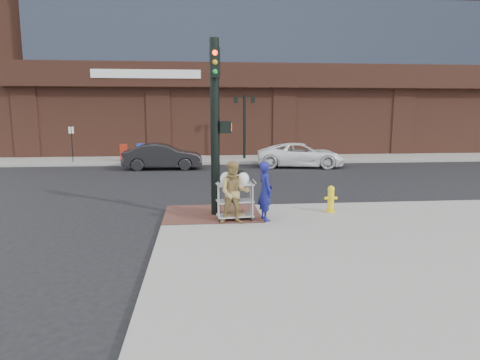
{
  "coord_description": "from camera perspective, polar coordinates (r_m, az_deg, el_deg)",
  "views": [
    {
      "loc": [
        -0.99,
        -11.45,
        3.13
      ],
      "look_at": [
        0.16,
        0.26,
        1.25
      ],
      "focal_mm": 32.0,
      "sensor_mm": 36.0,
      "label": 1
    }
  ],
  "objects": [
    {
      "name": "minivan_white",
      "position": [
        24.69,
        8.13,
        3.32
      ],
      "size": [
        5.3,
        3.19,
        1.38
      ],
      "primitive_type": "imported",
      "rotation": [
        0.0,
        0.0,
        1.38
      ],
      "color": "white",
      "rests_on": "ground"
    },
    {
      "name": "fire_hydrant",
      "position": [
        13.07,
        12.02,
        -2.45
      ],
      "size": [
        0.38,
        0.27,
        0.81
      ],
      "color": "yellow",
      "rests_on": "sidewalk_near"
    },
    {
      "name": "sedan_dark",
      "position": [
        23.86,
        -10.25,
        3.11
      ],
      "size": [
        4.3,
        1.54,
        1.41
      ],
      "primitive_type": "imported",
      "rotation": [
        0.0,
        0.0,
        1.56
      ],
      "color": "black",
      "rests_on": "ground"
    },
    {
      "name": "ground",
      "position": [
        11.91,
        -0.66,
        -6.15
      ],
      "size": [
        220.0,
        220.0,
        0.0
      ],
      "primitive_type": "plane",
      "color": "black",
      "rests_on": "ground"
    },
    {
      "name": "woman_blue",
      "position": [
        11.78,
        3.4,
        -1.49
      ],
      "size": [
        0.49,
        0.66,
        1.64
      ],
      "primitive_type": "imported",
      "rotation": [
        0.0,
        0.0,
        1.75
      ],
      "color": "navy",
      "rests_on": "sidewalk_near"
    },
    {
      "name": "brick_curb_ramp",
      "position": [
        12.71,
        -3.72,
        -4.47
      ],
      "size": [
        2.8,
        2.4,
        0.01
      ],
      "primitive_type": "cube",
      "color": "#562C28",
      "rests_on": "sidewalk_near"
    },
    {
      "name": "pedestrian_tan",
      "position": [
        11.41,
        -0.76,
        -1.7
      ],
      "size": [
        0.87,
        0.71,
        1.69
      ],
      "primitive_type": "imported",
      "rotation": [
        0.0,
        0.0,
        -0.08
      ],
      "color": "#9D824A",
      "rests_on": "sidewalk_near"
    },
    {
      "name": "utility_cart",
      "position": [
        11.87,
        -0.66,
        -2.38
      ],
      "size": [
        1.06,
        0.68,
        1.37
      ],
      "color": "#A8A8AD",
      "rests_on": "sidewalk_near"
    },
    {
      "name": "newsbox_red",
      "position": [
        26.95,
        -15.24,
        3.53
      ],
      "size": [
        0.51,
        0.47,
        1.05
      ],
      "primitive_type": "cube",
      "rotation": [
        0.0,
        0.0,
        0.19
      ],
      "color": "maroon",
      "rests_on": "sidewalk_far"
    },
    {
      "name": "lamp_post",
      "position": [
        27.62,
        0.59,
        8.02
      ],
      "size": [
        1.32,
        0.22,
        4.0
      ],
      "color": "black",
      "rests_on": "sidewalk_far"
    },
    {
      "name": "newsbox_blue",
      "position": [
        26.89,
        -13.02,
        3.62
      ],
      "size": [
        0.49,
        0.45,
        1.06
      ],
      "primitive_type": "cube",
      "rotation": [
        0.0,
        0.0,
        -0.12
      ],
      "color": "#1C35BB",
      "rests_on": "sidewalk_far"
    },
    {
      "name": "sidewalk_far",
      "position": [
        45.6,
        11.64,
        5.06
      ],
      "size": [
        65.0,
        36.0,
        0.15
      ],
      "primitive_type": "cube",
      "color": "gray",
      "rests_on": "ground"
    },
    {
      "name": "parking_sign",
      "position": [
        27.56,
        -21.5,
        4.54
      ],
      "size": [
        0.05,
        0.05,
        2.2
      ],
      "primitive_type": "cylinder",
      "color": "black",
      "rests_on": "sidewalk_far"
    },
    {
      "name": "traffic_signal_pole",
      "position": [
        12.24,
        -3.24,
        7.67
      ],
      "size": [
        0.61,
        0.51,
        5.0
      ],
      "color": "black",
      "rests_on": "sidewalk_near"
    }
  ]
}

